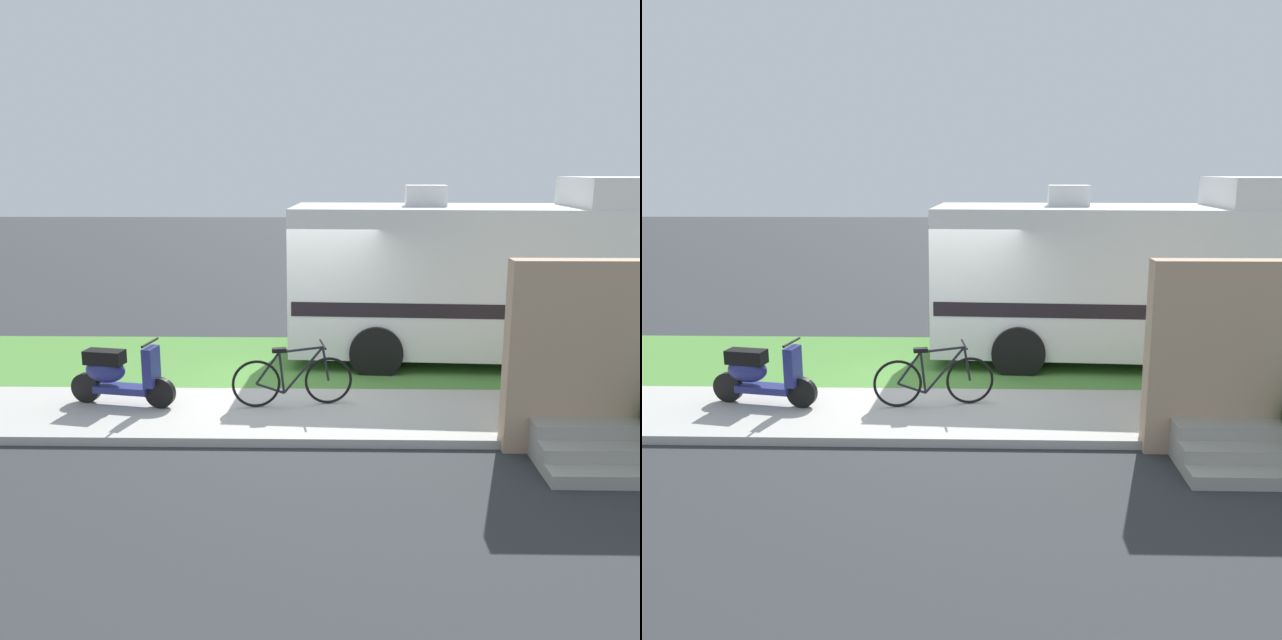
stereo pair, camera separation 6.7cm
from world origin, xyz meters
TOP-DOWN VIEW (x-y plane):
  - ground_plane at (0.00, 0.00)m, footprint 80.00×80.00m
  - sidewalk at (0.00, -1.20)m, footprint 24.00×2.00m
  - grass_strip at (0.00, 1.50)m, footprint 24.00×3.40m
  - motorhome_rv at (3.24, 1.78)m, footprint 6.74×2.80m
  - scooter at (-2.55, -0.97)m, footprint 1.58×0.58m
  - bicycle at (-0.05, -0.95)m, footprint 1.71×0.52m
  - pickup_truck_near at (2.80, 5.66)m, footprint 5.40×2.50m
  - porch_steps at (3.64, -2.29)m, footprint 2.00×1.26m
  - bottle_green at (4.79, -0.88)m, footprint 0.07×0.07m

SIDE VIEW (x-z plane):
  - ground_plane at x=0.00m, z-range 0.00..0.00m
  - grass_strip at x=0.00m, z-range 0.00..0.08m
  - sidewalk at x=0.00m, z-range 0.00..0.12m
  - bottle_green at x=4.79m, z-range 0.10..0.39m
  - bicycle at x=-0.05m, z-range 0.06..0.96m
  - scooter at x=-2.55m, z-range 0.09..1.06m
  - pickup_truck_near at x=2.80m, z-range 0.06..1.83m
  - porch_steps at x=3.64m, z-range -0.23..2.17m
  - motorhome_rv at x=3.24m, z-range -0.08..3.23m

